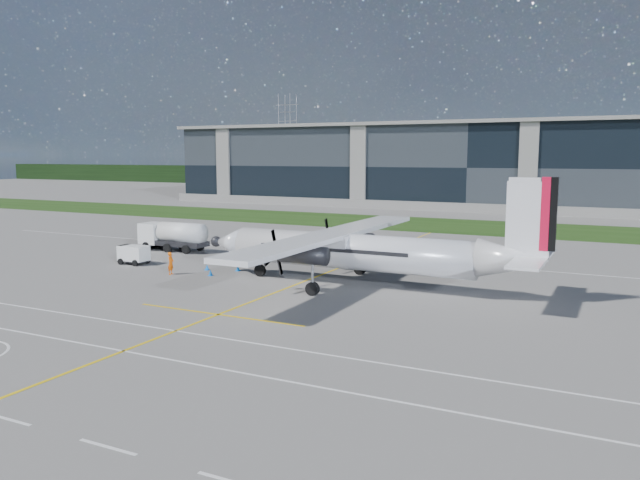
% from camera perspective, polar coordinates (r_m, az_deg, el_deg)
% --- Properties ---
extents(ground, '(400.00, 400.00, 0.00)m').
position_cam_1_polar(ground, '(81.05, 8.23, 0.85)').
color(ground, '#625F5C').
rests_on(ground, ground).
extents(grass_strip, '(400.00, 18.00, 0.04)m').
position_cam_1_polar(grass_strip, '(88.64, 9.85, 1.42)').
color(grass_strip, '#1B3B10').
rests_on(grass_strip, ground).
extents(terminal_building, '(120.00, 20.00, 15.00)m').
position_cam_1_polar(terminal_building, '(119.15, 14.39, 6.50)').
color(terminal_building, black).
rests_on(terminal_building, ground).
extents(tree_line, '(400.00, 6.00, 6.00)m').
position_cam_1_polar(tree_line, '(178.35, 18.44, 5.25)').
color(tree_line, black).
rests_on(tree_line, ground).
extents(pylon_west, '(9.00, 4.60, 30.00)m').
position_cam_1_polar(pylon_west, '(214.11, -2.98, 9.20)').
color(pylon_west, gray).
rests_on(pylon_west, ground).
extents(yellow_taxiway_centerline, '(0.20, 70.00, 0.01)m').
position_cam_1_polar(yellow_taxiway_centerline, '(52.35, 0.99, -2.87)').
color(yellow_taxiway_centerline, yellow).
rests_on(yellow_taxiway_centerline, ground).
extents(white_lane_line, '(90.00, 0.15, 0.01)m').
position_cam_1_polar(white_lane_line, '(35.05, -21.11, -8.78)').
color(white_lane_line, white).
rests_on(white_lane_line, ground).
extents(turboprop_aircraft, '(26.67, 27.66, 8.30)m').
position_cam_1_polar(turboprop_aircraft, '(45.73, 3.93, 0.82)').
color(turboprop_aircraft, white).
rests_on(turboprop_aircraft, ground).
extents(fuel_tanker_truck, '(7.81, 2.54, 2.93)m').
position_cam_1_polar(fuel_tanker_truck, '(65.36, -13.64, 0.34)').
color(fuel_tanker_truck, silver).
rests_on(fuel_tanker_truck, ground).
extents(baggage_tug, '(2.79, 1.67, 1.67)m').
position_cam_1_polar(baggage_tug, '(58.03, -16.67, -1.31)').
color(baggage_tug, silver).
rests_on(baggage_tug, ground).
extents(ground_crew_person, '(0.80, 0.98, 2.11)m').
position_cam_1_polar(ground_crew_person, '(52.23, -13.49, -1.94)').
color(ground_crew_person, '#F25907').
rests_on(ground_crew_person, ground).
extents(safety_cone_stbdwing, '(0.36, 0.36, 0.50)m').
position_cam_1_polar(safety_cone_stbdwing, '(59.89, 7.34, -1.34)').
color(safety_cone_stbdwing, '#0D75ED').
rests_on(safety_cone_stbdwing, ground).
extents(safety_cone_nose_stbd, '(0.36, 0.36, 0.50)m').
position_cam_1_polar(safety_cone_nose_stbd, '(52.87, -7.52, -2.56)').
color(safety_cone_nose_stbd, '#0D75ED').
rests_on(safety_cone_nose_stbd, ground).
extents(safety_cone_fwd, '(0.36, 0.36, 0.50)m').
position_cam_1_polar(safety_cone_fwd, '(53.70, -10.29, -2.46)').
color(safety_cone_fwd, '#0D75ED').
rests_on(safety_cone_fwd, ground).
extents(safety_cone_nose_port, '(0.36, 0.36, 0.50)m').
position_cam_1_polar(safety_cone_nose_port, '(51.14, -9.98, -2.96)').
color(safety_cone_nose_port, '#0D75ED').
rests_on(safety_cone_nose_port, ground).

